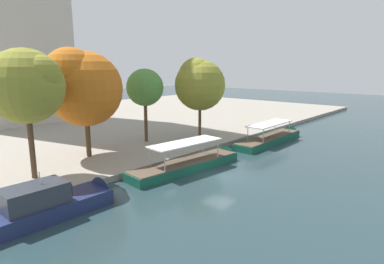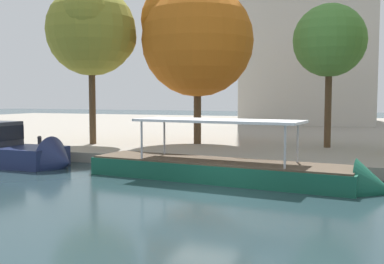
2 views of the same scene
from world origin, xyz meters
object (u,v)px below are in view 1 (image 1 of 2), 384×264
at_px(tour_boat_2, 273,139).
at_px(tree_2, 83,86).
at_px(tour_boat_1, 193,165).
at_px(tree_3, 199,84).
at_px(tree_0, 144,87).
at_px(motor_yacht_0, 55,205).
at_px(mooring_bollard_1, 40,188).
at_px(tree_1, 28,86).

distance_m(tour_boat_2, tree_2, 25.40).
xyz_separation_m(tour_boat_1, tree_3, (10.13, 7.82, 7.46)).
relative_size(tree_0, tree_2, 0.81).
xyz_separation_m(motor_yacht_0, tree_2, (8.31, 9.70, 7.38)).
xyz_separation_m(mooring_bollard_1, tree_3, (23.89, 4.62, 6.71)).
relative_size(mooring_bollard_1, tree_1, 0.08).
relative_size(motor_yacht_0, mooring_bollard_1, 11.60).
relative_size(tour_boat_2, tree_1, 1.36).
height_order(tree_0, tree_2, tree_2).
bearing_deg(tree_1, tree_0, 13.27).
xyz_separation_m(mooring_bollard_1, tree_1, (1.47, 4.12, 7.44)).
bearing_deg(tree_0, motor_yacht_0, -148.13).
relative_size(tree_1, tree_3, 1.03).
relative_size(mooring_bollard_1, tree_2, 0.07).
xyz_separation_m(motor_yacht_0, tree_0, (17.26, 10.73, 6.81)).
distance_m(tour_boat_2, tree_1, 30.49).
bearing_deg(tree_3, tour_boat_1, -142.35).
bearing_deg(motor_yacht_0, tour_boat_1, -0.66).
relative_size(tree_1, tree_2, 0.96).
relative_size(tree_0, tree_1, 0.84).
bearing_deg(tree_3, tree_2, 172.49).
distance_m(motor_yacht_0, mooring_bollard_1, 3.01).
xyz_separation_m(motor_yacht_0, mooring_bollard_1, (0.36, 2.97, 0.35)).
xyz_separation_m(motor_yacht_0, tour_boat_2, (30.17, -0.66, -0.36)).
relative_size(motor_yacht_0, tree_0, 1.06).
bearing_deg(tree_3, tree_0, 155.81).
relative_size(tree_0, tree_3, 0.87).
height_order(mooring_bollard_1, tree_1, tree_1).
height_order(tree_1, tree_2, tree_2).
bearing_deg(mooring_bollard_1, tour_boat_1, -13.07).
distance_m(motor_yacht_0, tree_2, 14.75).
xyz_separation_m(tree_1, tree_2, (6.48, 2.61, -0.41)).
bearing_deg(tour_boat_1, tree_1, 154.55).
height_order(motor_yacht_0, tree_3, tree_3).
bearing_deg(tour_boat_2, tree_1, 163.88).
bearing_deg(motor_yacht_0, mooring_bollard_1, 83.41).
xyz_separation_m(mooring_bollard_1, tree_2, (7.95, 6.73, 7.03)).
bearing_deg(tree_3, tour_boat_2, -54.34).
xyz_separation_m(tour_boat_1, tree_1, (-12.29, 7.31, 8.19)).
bearing_deg(tour_boat_2, tree_2, 153.83).
distance_m(tree_2, tree_3, 16.08).
height_order(tree_0, tree_3, tree_3).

